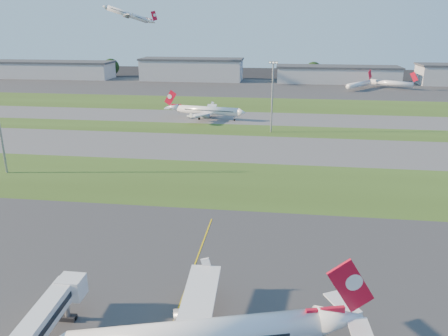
% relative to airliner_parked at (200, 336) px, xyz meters
% --- Properties ---
extents(ground, '(700.00, 700.00, 0.00)m').
position_rel_airliner_parked_xyz_m(ground, '(-9.99, 10.09, -3.99)').
color(ground, black).
rests_on(ground, ground).
extents(apron_near, '(300.00, 70.00, 0.01)m').
position_rel_airliner_parked_xyz_m(apron_near, '(-9.99, 10.09, -3.98)').
color(apron_near, '#333335').
rests_on(apron_near, ground).
extents(grass_strip_a, '(300.00, 34.00, 0.01)m').
position_rel_airliner_parked_xyz_m(grass_strip_a, '(-9.99, 62.09, -3.98)').
color(grass_strip_a, '#324818').
rests_on(grass_strip_a, ground).
extents(taxiway_a, '(300.00, 32.00, 0.01)m').
position_rel_airliner_parked_xyz_m(taxiway_a, '(-9.99, 95.09, -3.98)').
color(taxiway_a, '#515154').
rests_on(taxiway_a, ground).
extents(grass_strip_b, '(300.00, 18.00, 0.01)m').
position_rel_airliner_parked_xyz_m(grass_strip_b, '(-9.99, 120.09, -3.98)').
color(grass_strip_b, '#324818').
rests_on(grass_strip_b, ground).
extents(taxiway_b, '(300.00, 26.00, 0.01)m').
position_rel_airliner_parked_xyz_m(taxiway_b, '(-9.99, 142.09, -3.98)').
color(taxiway_b, '#515154').
rests_on(taxiway_b, ground).
extents(grass_strip_c, '(300.00, 40.00, 0.01)m').
position_rel_airliner_parked_xyz_m(grass_strip_c, '(-9.99, 175.09, -3.98)').
color(grass_strip_c, '#324818').
rests_on(grass_strip_c, ground).
extents(apron_far, '(400.00, 80.00, 0.01)m').
position_rel_airliner_parked_xyz_m(apron_far, '(-9.99, 235.09, -3.98)').
color(apron_far, '#333335').
rests_on(apron_far, ground).
extents(yellow_line, '(0.25, 60.00, 0.02)m').
position_rel_airliner_parked_xyz_m(yellow_line, '(-4.99, 10.09, -3.99)').
color(yellow_line, gold).
rests_on(yellow_line, ground).
extents(airliner_parked, '(35.52, 29.85, 11.35)m').
position_rel_airliner_parked_xyz_m(airliner_parked, '(0.00, 0.00, 0.00)').
color(airliner_parked, white).
rests_on(airliner_parked, ground).
extents(airliner_taxiing, '(33.05, 27.83, 10.37)m').
position_rel_airliner_parked_xyz_m(airliner_taxiing, '(-22.41, 137.70, -0.35)').
color(airliner_taxiing, white).
rests_on(airliner_taxiing, ground).
extents(airliner_departing, '(29.93, 25.38, 9.83)m').
position_rel_airliner_parked_xyz_m(airliner_departing, '(-89.70, 239.01, 39.68)').
color(airliner_departing, white).
extents(mini_jet_near, '(18.55, 23.92, 9.48)m').
position_rel_airliner_parked_xyz_m(mini_jet_near, '(54.87, 233.95, -0.70)').
color(mini_jet_near, white).
rests_on(mini_jet_near, ground).
extents(mini_jet_far, '(25.34, 16.33, 9.48)m').
position_rel_airliner_parked_xyz_m(mini_jet_far, '(75.55, 241.95, -0.70)').
color(mini_jet_far, white).
rests_on(mini_jet_far, ground).
extents(light_mast_centre, '(3.20, 0.70, 25.80)m').
position_rel_airliner_parked_xyz_m(light_mast_centre, '(5.01, 118.09, 10.83)').
color(light_mast_centre, gray).
rests_on(light_mast_centre, ground).
extents(hangar_far_west, '(91.80, 23.00, 12.20)m').
position_rel_airliner_parked_xyz_m(hangar_far_west, '(-159.99, 265.09, 2.15)').
color(hangar_far_west, '#A0A3A8').
rests_on(hangar_far_west, ground).
extents(hangar_west, '(71.40, 23.00, 15.20)m').
position_rel_airliner_parked_xyz_m(hangar_west, '(-54.99, 265.09, 3.65)').
color(hangar_west, '#A0A3A8').
rests_on(hangar_west, ground).
extents(hangar_east, '(81.60, 23.00, 11.20)m').
position_rel_airliner_parked_xyz_m(hangar_east, '(45.01, 265.09, 1.65)').
color(hangar_east, '#A0A3A8').
rests_on(hangar_east, ground).
extents(tree_far_west, '(11.00, 11.00, 12.00)m').
position_rel_airliner_parked_xyz_m(tree_far_west, '(-199.99, 278.09, 2.50)').
color(tree_far_west, black).
rests_on(tree_far_west, ground).
extents(tree_west, '(12.10, 12.10, 13.20)m').
position_rel_airliner_parked_xyz_m(tree_west, '(-119.99, 280.09, 3.15)').
color(tree_west, black).
rests_on(tree_west, ground).
extents(tree_mid_west, '(9.90, 9.90, 10.80)m').
position_rel_airliner_parked_xyz_m(tree_mid_west, '(-29.99, 276.09, 1.85)').
color(tree_mid_west, black).
rests_on(tree_mid_west, ground).
extents(tree_mid_east, '(11.55, 11.55, 12.60)m').
position_rel_airliner_parked_xyz_m(tree_mid_east, '(30.01, 279.09, 2.83)').
color(tree_mid_east, black).
rests_on(tree_mid_east, ground).
extents(tree_east, '(10.45, 10.45, 11.40)m').
position_rel_airliner_parked_xyz_m(tree_east, '(105.01, 277.09, 2.17)').
color(tree_east, black).
rests_on(tree_east, ground).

